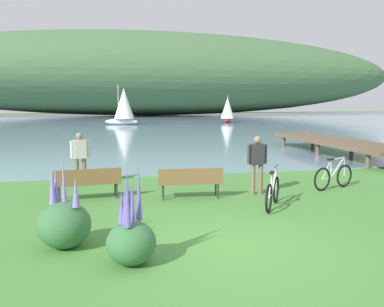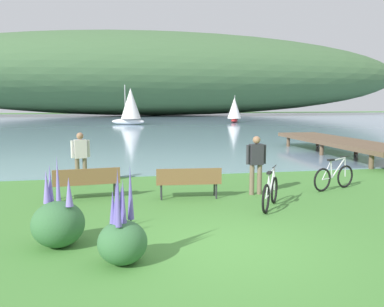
% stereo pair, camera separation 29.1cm
% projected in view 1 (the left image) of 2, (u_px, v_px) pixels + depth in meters
% --- Properties ---
extents(ground_plane, '(200.00, 200.00, 0.00)m').
position_uv_depth(ground_plane, '(234.00, 246.00, 7.42)').
color(ground_plane, '#478438').
extents(bay_water, '(180.00, 80.00, 0.04)m').
position_uv_depth(bay_water, '(127.00, 122.00, 53.34)').
color(bay_water, '#7A99B2').
rests_on(bay_water, ground).
extents(distant_hillside, '(106.64, 28.00, 16.45)m').
position_uv_depth(distant_hillside, '(149.00, 74.00, 79.24)').
color(distant_hillside, '#42663D').
rests_on(distant_hillside, bay_water).
extents(park_bench_near_camera, '(1.83, 0.62, 0.88)m').
position_uv_depth(park_bench_near_camera, '(190.00, 180.00, 10.97)').
color(park_bench_near_camera, brown).
rests_on(park_bench_near_camera, ground).
extents(park_bench_further_along, '(1.84, 0.68, 0.88)m').
position_uv_depth(park_bench_further_along, '(88.00, 181.00, 10.86)').
color(park_bench_further_along, brown).
rests_on(park_bench_further_along, ground).
extents(bicycle_leaning_near_bench, '(1.68, 0.68, 1.01)m').
position_uv_depth(bicycle_leaning_near_bench, '(334.00, 176.00, 12.24)').
color(bicycle_leaning_near_bench, black).
rests_on(bicycle_leaning_near_bench, ground).
extents(bicycle_beside_path, '(1.01, 1.52, 1.01)m').
position_uv_depth(bicycle_beside_path, '(273.00, 192.00, 10.07)').
color(bicycle_beside_path, black).
rests_on(bicycle_beside_path, ground).
extents(person_at_shoreline, '(0.59, 0.31, 1.71)m').
position_uv_depth(person_at_shoreline, '(80.00, 155.00, 12.70)').
color(person_at_shoreline, '#72604C').
rests_on(person_at_shoreline, ground).
extents(person_on_the_grass, '(0.61, 0.24, 1.71)m').
position_uv_depth(person_on_the_grass, '(257.00, 161.00, 11.47)').
color(person_on_the_grass, '#72604C').
rests_on(person_on_the_grass, ground).
extents(echium_bush_closest_to_camera, '(0.83, 0.83, 1.65)m').
position_uv_depth(echium_bush_closest_to_camera, '(131.00, 238.00, 6.51)').
color(echium_bush_closest_to_camera, '#386B3D').
rests_on(echium_bush_closest_to_camera, ground).
extents(echium_bush_mid_cluster, '(0.97, 0.97, 1.71)m').
position_uv_depth(echium_bush_mid_cluster, '(64.00, 223.00, 7.27)').
color(echium_bush_mid_cluster, '#386B3D').
rests_on(echium_bush_mid_cluster, ground).
extents(sailboat_nearest_to_shore, '(4.14, 3.01, 4.69)m').
position_uv_depth(sailboat_nearest_to_shore, '(124.00, 106.00, 46.61)').
color(sailboat_nearest_to_shore, white).
rests_on(sailboat_nearest_to_shore, bay_water).
extents(sailboat_mid_bay, '(2.34, 3.14, 3.57)m').
position_uv_depth(sailboat_mid_bay, '(228.00, 110.00, 51.91)').
color(sailboat_mid_bay, '#B22323').
rests_on(sailboat_mid_bay, bay_water).
extents(pier_dock, '(2.40, 10.00, 0.80)m').
position_uv_depth(pier_dock, '(335.00, 142.00, 20.11)').
color(pier_dock, brown).
rests_on(pier_dock, ground).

